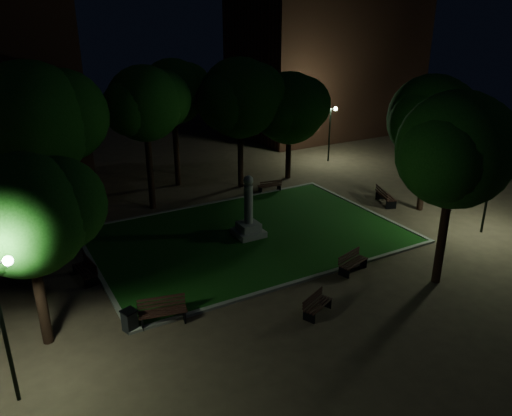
{
  "coord_description": "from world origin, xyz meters",
  "views": [
    {
      "loc": [
        -11.06,
        -18.26,
        10.73
      ],
      "look_at": [
        -0.14,
        1.0,
        1.95
      ],
      "focal_mm": 35.0,
      "sensor_mm": 36.0,
      "label": 1
    }
  ],
  "objects": [
    {
      "name": "bench_left_side",
      "position": [
        -8.11,
        1.62,
        0.43
      ],
      "size": [
        0.78,
        1.71,
        0.9
      ],
      "rotation": [
        0.0,
        0.0,
        -1.44
      ],
      "color": "black",
      "rests_on": "ground"
    },
    {
      "name": "tree_east",
      "position": [
        10.52,
        0.39,
        5.3
      ],
      "size": [
        5.81,
        4.74,
        7.67
      ],
      "color": "black",
      "rests_on": "ground"
    },
    {
      "name": "ground",
      "position": [
        0.0,
        0.0,
        0.0
      ],
      "size": [
        80.0,
        80.0,
        0.0
      ],
      "primitive_type": "plane",
      "color": "#4F3E2E"
    },
    {
      "name": "monument",
      "position": [
        0.0,
        2.0,
        0.96
      ],
      "size": [
        1.4,
        1.4,
        3.2
      ],
      "color": "gray",
      "rests_on": "lawn"
    },
    {
      "name": "tree_ne",
      "position": [
        7.11,
        9.13,
        4.78
      ],
      "size": [
        5.78,
        4.72,
        7.14
      ],
      "color": "black",
      "rests_on": "ground"
    },
    {
      "name": "bench_west_near",
      "position": [
        -6.35,
        -3.0,
        0.45
      ],
      "size": [
        1.85,
        0.97,
        0.96
      ],
      "rotation": [
        0.0,
        0.0,
        -0.22
      ],
      "color": "black",
      "rests_on": "ground"
    },
    {
      "name": "tree_far_north",
      "position": [
        -0.02,
        11.46,
        6.05
      ],
      "size": [
        4.95,
        4.04,
        8.08
      ],
      "color": "black",
      "rests_on": "ground"
    },
    {
      "name": "lamppost_se",
      "position": [
        10.82,
        -3.46,
        2.87
      ],
      "size": [
        1.18,
        0.28,
        4.04
      ],
      "color": "black",
      "rests_on": "ground"
    },
    {
      "name": "bench_right_side",
      "position": [
        9.25,
        2.06,
        0.47
      ],
      "size": [
        1.23,
        1.92,
        1.0
      ],
      "rotation": [
        0.0,
        0.0,
        1.21
      ],
      "color": "black",
      "rests_on": "ground"
    },
    {
      "name": "bench_near_right",
      "position": [
        2.26,
        -3.37,
        0.4
      ],
      "size": [
        1.65,
        0.95,
        0.86
      ],
      "rotation": [
        0.0,
        0.0,
        0.28
      ],
      "color": "black",
      "rests_on": "ground"
    },
    {
      "name": "trash_bin",
      "position": [
        -7.56,
        -2.91,
        0.42
      ],
      "size": [
        0.62,
        0.62,
        0.84
      ],
      "color": "black",
      "rests_on": "ground"
    },
    {
      "name": "lawn",
      "position": [
        0.0,
        2.0,
        0.04
      ],
      "size": [
        15.0,
        10.0,
        0.08
      ],
      "primitive_type": "cube",
      "color": "#134310",
      "rests_on": "ground"
    },
    {
      "name": "bench_far_side",
      "position": [
        4.42,
        7.25,
        0.38
      ],
      "size": [
        1.53,
        0.73,
        0.8
      ],
      "rotation": [
        0.0,
        0.0,
        2.99
      ],
      "color": "black",
      "rests_on": "ground"
    },
    {
      "name": "lamppost_ne",
      "position": [
        11.91,
        11.06,
        2.9
      ],
      "size": [
        1.18,
        0.28,
        4.1
      ],
      "color": "black",
      "rests_on": "ground"
    },
    {
      "name": "tree_se",
      "position": [
        4.87,
        -5.88,
        5.75
      ],
      "size": [
        5.61,
        4.58,
        8.05
      ],
      "color": "black",
      "rests_on": "ground"
    },
    {
      "name": "tree_north_er",
      "position": [
        3.44,
        9.11,
        5.73
      ],
      "size": [
        6.06,
        4.95,
        8.21
      ],
      "color": "black",
      "rests_on": "ground"
    },
    {
      "name": "lawn_kerb",
      "position": [
        0.0,
        2.0,
        0.06
      ],
      "size": [
        15.4,
        10.4,
        0.12
      ],
      "color": "slate",
      "rests_on": "ground"
    },
    {
      "name": "tree_nw",
      "position": [
        -8.71,
        6.57,
        6.01
      ],
      "size": [
        6.76,
        5.52,
        8.77
      ],
      "color": "black",
      "rests_on": "ground"
    },
    {
      "name": "building_far",
      "position": [
        18.0,
        20.0,
        6.0
      ],
      "size": [
        16.0,
        10.0,
        12.0
      ],
      "primitive_type": "cube",
      "color": "#522B1C",
      "rests_on": "ground"
    },
    {
      "name": "tree_north_wl",
      "position": [
        -2.85,
        8.24,
        6.05
      ],
      "size": [
        5.03,
        4.11,
        8.12
      ],
      "color": "black",
      "rests_on": "ground"
    },
    {
      "name": "bench_near_left",
      "position": [
        -1.1,
        -5.33,
        0.37
      ],
      "size": [
        1.51,
        1.04,
        0.79
      ],
      "rotation": [
        0.0,
        0.0,
        0.42
      ],
      "color": "black",
      "rests_on": "ground"
    },
    {
      "name": "tree_west",
      "position": [
        -10.14,
        -2.16,
        4.76
      ],
      "size": [
        4.89,
        3.99,
        6.76
      ],
      "color": "black",
      "rests_on": "ground"
    }
  ]
}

